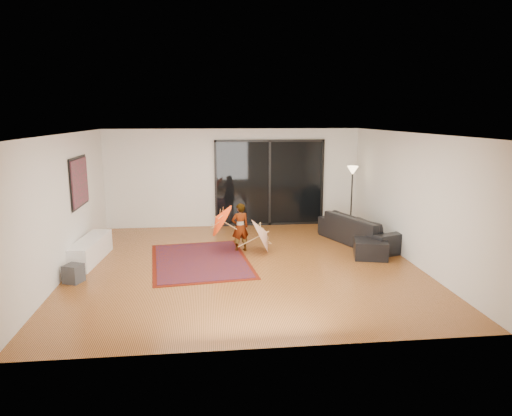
{
  "coord_description": "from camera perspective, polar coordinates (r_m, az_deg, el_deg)",
  "views": [
    {
      "loc": [
        -0.77,
        -9.03,
        3.03
      ],
      "look_at": [
        0.29,
        0.49,
        1.1
      ],
      "focal_mm": 32.0,
      "sensor_mm": 36.0,
      "label": 1
    }
  ],
  "objects": [
    {
      "name": "speaker",
      "position": [
        9.18,
        -21.85,
        -7.6
      ],
      "size": [
        0.39,
        0.39,
        0.34
      ],
      "primitive_type": "cube",
      "rotation": [
        0.0,
        0.0,
        -0.41
      ],
      "color": "#424244",
      "rests_on": "floor"
    },
    {
      "name": "media_console",
      "position": [
        10.35,
        -20.02,
        -4.96
      ],
      "size": [
        0.59,
        1.75,
        0.48
      ],
      "primitive_type": "cube",
      "rotation": [
        0.0,
        0.0,
        -0.09
      ],
      "color": "white",
      "rests_on": "floor"
    },
    {
      "name": "ottoman",
      "position": [
        10.27,
        14.12,
        -4.97
      ],
      "size": [
        0.84,
        0.84,
        0.39
      ],
      "primitive_type": "cube",
      "rotation": [
        0.0,
        0.0,
        -0.25
      ],
      "color": "black",
      "rests_on": "floor"
    },
    {
      "name": "wall_right",
      "position": [
        10.13,
        18.71,
        1.24
      ],
      "size": [
        0.0,
        7.0,
        7.0
      ],
      "primitive_type": "plane",
      "rotation": [
        1.57,
        0.0,
        -1.57
      ],
      "color": "silver",
      "rests_on": "floor"
    },
    {
      "name": "floor",
      "position": [
        9.56,
        -1.39,
        -7.09
      ],
      "size": [
        7.0,
        7.0,
        0.0
      ],
      "primitive_type": "plane",
      "color": "#AA5E2E",
      "rests_on": "ground"
    },
    {
      "name": "persian_rug",
      "position": [
        9.86,
        -6.97,
        -6.52
      ],
      "size": [
        2.3,
        3.0,
        0.02
      ],
      "rotation": [
        0.0,
        0.0,
        0.11
      ],
      "color": "#501106",
      "rests_on": "floor"
    },
    {
      "name": "wall_front",
      "position": [
        5.83,
        1.54,
        -5.37
      ],
      "size": [
        7.0,
        0.0,
        7.0
      ],
      "primitive_type": "plane",
      "rotation": [
        -1.57,
        0.0,
        0.0
      ],
      "color": "silver",
      "rests_on": "floor"
    },
    {
      "name": "ceiling",
      "position": [
        9.07,
        -1.48,
        9.31
      ],
      "size": [
        7.0,
        7.0,
        0.0
      ],
      "primitive_type": "plane",
      "rotation": [
        3.14,
        0.0,
        0.0
      ],
      "color": "white",
      "rests_on": "wall_back"
    },
    {
      "name": "wall_back",
      "position": [
        12.66,
        -2.8,
        3.77
      ],
      "size": [
        7.0,
        0.0,
        7.0
      ],
      "primitive_type": "plane",
      "rotation": [
        1.57,
        0.0,
        0.0
      ],
      "color": "silver",
      "rests_on": "floor"
    },
    {
      "name": "floor_lamp",
      "position": [
        12.4,
        11.94,
        3.47
      ],
      "size": [
        0.3,
        0.3,
        1.74
      ],
      "color": "black",
      "rests_on": "floor"
    },
    {
      "name": "parasol_orange",
      "position": [
        10.25,
        -5.05,
        -1.59
      ],
      "size": [
        0.57,
        0.8,
        0.86
      ],
      "rotation": [
        0.0,
        -1.01,
        0.0
      ],
      "color": "#FF3F0D",
      "rests_on": "child"
    },
    {
      "name": "painting",
      "position": [
        10.48,
        -21.21,
        3.06
      ],
      "size": [
        0.04,
        1.28,
        1.08
      ],
      "color": "black",
      "rests_on": "wall_left"
    },
    {
      "name": "wall_left",
      "position": [
        9.58,
        -22.78,
        0.4
      ],
      "size": [
        0.0,
        7.0,
        7.0
      ],
      "primitive_type": "plane",
      "rotation": [
        1.57,
        0.0,
        1.57
      ],
      "color": "silver",
      "rests_on": "floor"
    },
    {
      "name": "sofa",
      "position": [
        11.31,
        13.08,
        -2.63
      ],
      "size": [
        1.71,
        2.54,
        0.69
      ],
      "primitive_type": "imported",
      "rotation": [
        0.0,
        0.0,
        1.94
      ],
      "color": "black",
      "rests_on": "floor"
    },
    {
      "name": "parasol_white",
      "position": [
        10.29,
        1.4,
        -2.81
      ],
      "size": [
        0.54,
        0.84,
        0.92
      ],
      "rotation": [
        0.0,
        1.12,
        0.0
      ],
      "color": "beige",
      "rests_on": "floor"
    },
    {
      "name": "child",
      "position": [
        10.37,
        -2.0,
        -2.42
      ],
      "size": [
        0.46,
        0.37,
        1.11
      ],
      "primitive_type": "imported",
      "rotation": [
        0.0,
        0.0,
        3.42
      ],
      "color": "#999999",
      "rests_on": "floor"
    },
    {
      "name": "sliding_door",
      "position": [
        12.75,
        1.71,
        3.15
      ],
      "size": [
        3.06,
        0.07,
        2.4
      ],
      "color": "black",
      "rests_on": "wall_back"
    }
  ]
}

